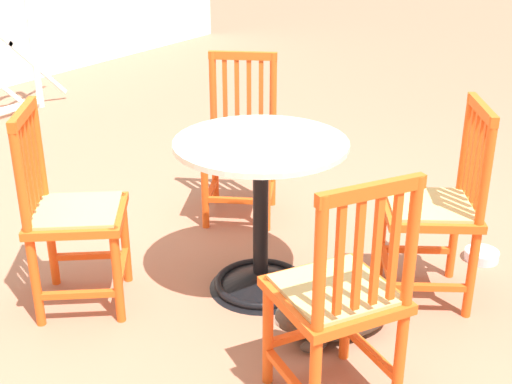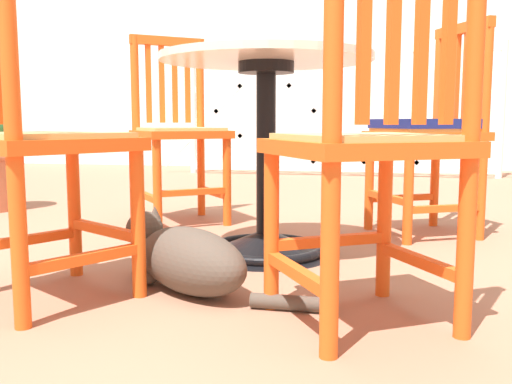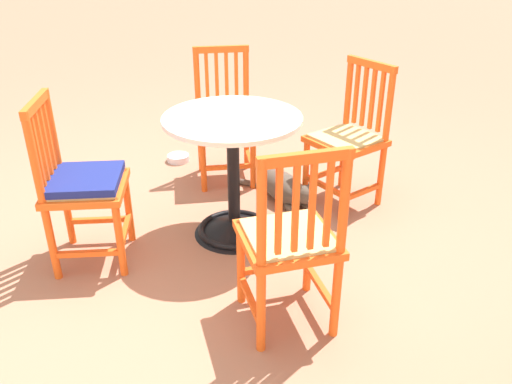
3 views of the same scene
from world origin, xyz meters
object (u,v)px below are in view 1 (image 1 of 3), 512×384
orange_chair_at_corner (71,215)px  tabby_cat (337,318)px  cafe_table (261,233)px  orange_chair_by_planter (339,299)px  orange_chair_tucked_in (240,141)px  orange_chair_facing_out (436,209)px  pet_water_bowl (482,255)px

orange_chair_at_corner → tabby_cat: (0.39, -1.10, -0.34)m
cafe_table → orange_chair_by_planter: size_ratio=0.83×
orange_chair_by_planter → orange_chair_at_corner: same height
tabby_cat → orange_chair_tucked_in: bearing=52.4°
orange_chair_facing_out → orange_chair_tucked_in: (0.25, 1.21, 0.01)m
orange_chair_tucked_in → orange_chair_at_corner: (-1.16, 0.09, -0.01)m
orange_chair_tucked_in → tabby_cat: (-0.78, -1.01, -0.35)m
orange_chair_facing_out → tabby_cat: bearing=159.4°
cafe_table → pet_water_bowl: 1.18m
orange_chair_facing_out → orange_chair_tucked_in: same height
orange_chair_facing_out → pet_water_bowl: bearing=-14.5°
pet_water_bowl → cafe_table: bearing=136.4°
pet_water_bowl → orange_chair_by_planter: bearing=173.6°
tabby_cat → orange_chair_by_planter: bearing=-154.4°
orange_chair_tucked_in → orange_chair_at_corner: size_ratio=1.00×
orange_chair_facing_out → pet_water_bowl: (0.47, -0.12, -0.41)m
orange_chair_by_planter → cafe_table: bearing=51.7°
orange_chair_by_planter → orange_chair_tucked_in: size_ratio=1.00×
pet_water_bowl → tabby_cat: bearing=162.2°
orange_chair_by_planter → tabby_cat: size_ratio=1.33×
tabby_cat → pet_water_bowl: (0.99, -0.32, -0.07)m
orange_chair_at_corner → tabby_cat: size_ratio=1.33×
orange_chair_tucked_in → pet_water_bowl: bearing=-80.8°
orange_chair_facing_out → orange_chair_tucked_in: size_ratio=1.00×
orange_chair_tucked_in → tabby_cat: 1.32m
cafe_table → orange_chair_at_corner: (-0.55, 0.62, 0.15)m
orange_chair_facing_out → orange_chair_at_corner: (-0.92, 1.30, 0.00)m
pet_water_bowl → orange_chair_tucked_in: bearing=99.2°
tabby_cat → pet_water_bowl: 1.05m
orange_chair_by_planter → tabby_cat: 0.52m
orange_chair_by_planter → orange_chair_tucked_in: 1.63m
orange_chair_at_corner → cafe_table: bearing=-48.6°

